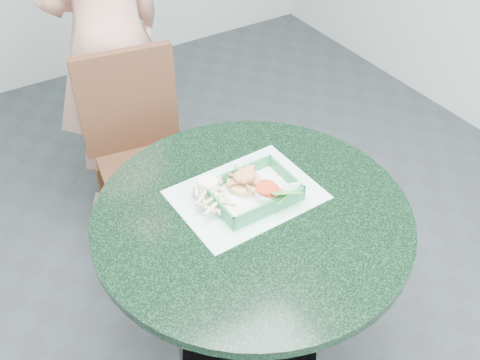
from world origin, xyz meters
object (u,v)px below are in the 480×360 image
cafe_table (251,254)px  dining_chair (142,146)px  food_basket (253,199)px  diner_person (102,1)px  sauce_ramekin (209,188)px  crab_sandwich (245,183)px

cafe_table → dining_chair: bearing=92.8°
cafe_table → food_basket: food_basket is taller
dining_chair → food_basket: (0.07, -0.74, 0.23)m
diner_person → food_basket: size_ratio=7.98×
food_basket → sauce_ramekin: 0.14m
food_basket → sauce_ramekin: size_ratio=4.19×
dining_chair → sauce_ramekin: bearing=-83.9°
crab_sandwich → sauce_ramekin: size_ratio=1.81×
dining_chair → diner_person: bearing=93.8°
diner_person → dining_chair: bearing=67.2°
diner_person → food_basket: 1.09m
cafe_table → dining_chair: dining_chair is taller
cafe_table → diner_person: bearing=90.4°
food_basket → diner_person: bearing=92.3°
cafe_table → diner_person: 1.20m
dining_chair → food_basket: size_ratio=3.56×
cafe_table → sauce_ramekin: sauce_ramekin is taller
sauce_ramekin → crab_sandwich: bearing=-17.2°
dining_chair → diner_person: diner_person is taller
food_basket → crab_sandwich: bearing=89.6°
crab_sandwich → food_basket: bearing=-90.4°
food_basket → sauce_ramekin: sauce_ramekin is taller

